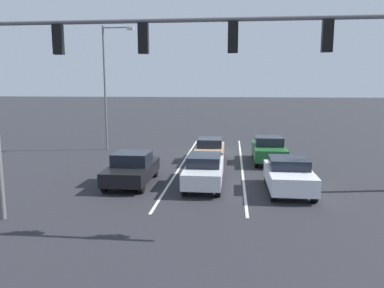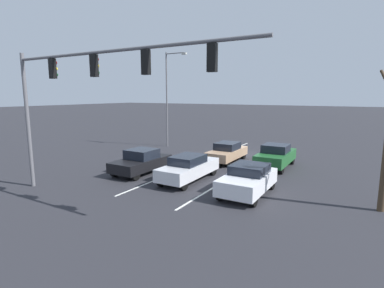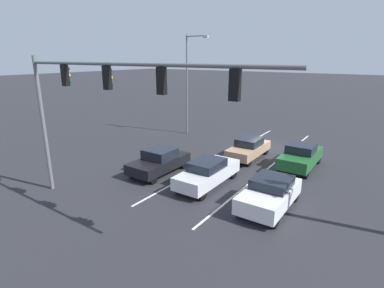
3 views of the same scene
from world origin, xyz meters
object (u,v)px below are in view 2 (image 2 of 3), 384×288
at_px(car_silver_midlane_front, 189,168).
at_px(car_darkgreen_leftlane_second, 276,156).
at_px(car_black_rightlane_front, 141,161).
at_px(car_white_leftlane_front, 248,179).
at_px(car_tan_midlane_second, 227,152).
at_px(traffic_signal_gantry, 84,82).
at_px(street_lamp_right_shoulder, 169,93).

relative_size(car_silver_midlane_front, car_darkgreen_leftlane_second, 1.07).
relative_size(car_silver_midlane_front, car_black_rightlane_front, 1.12).
xyz_separation_m(car_black_rightlane_front, car_white_leftlane_front, (-7.39, 0.54, 0.02)).
xyz_separation_m(car_tan_midlane_second, car_darkgreen_leftlane_second, (-3.64, -0.04, 0.08)).
xyz_separation_m(car_silver_midlane_front, car_darkgreen_leftlane_second, (-3.56, -5.81, 0.04)).
relative_size(car_tan_midlane_second, traffic_signal_gantry, 0.32).
height_order(car_darkgreen_leftlane_second, street_lamp_right_shoulder, street_lamp_right_shoulder).
height_order(car_tan_midlane_second, car_darkgreen_leftlane_second, car_darkgreen_leftlane_second).
distance_m(car_black_rightlane_front, street_lamp_right_shoulder, 11.04).
bearing_deg(car_black_rightlane_front, car_darkgreen_leftlane_second, -140.40).
bearing_deg(street_lamp_right_shoulder, car_darkgreen_leftlane_second, 163.33).
bearing_deg(car_darkgreen_leftlane_second, car_black_rightlane_front, 39.60).
xyz_separation_m(car_tan_midlane_second, street_lamp_right_shoulder, (7.62, -3.41, 4.40)).
xyz_separation_m(car_darkgreen_leftlane_second, traffic_signal_gantry, (5.89, 11.09, 4.74)).
xyz_separation_m(car_black_rightlane_front, traffic_signal_gantry, (-1.20, 5.22, 4.79)).
distance_m(car_black_rightlane_front, traffic_signal_gantry, 7.19).
bearing_deg(car_silver_midlane_front, car_black_rightlane_front, 0.88).
distance_m(car_white_leftlane_front, car_tan_midlane_second, 7.49).
bearing_deg(car_black_rightlane_front, car_white_leftlane_front, 175.81).
relative_size(car_silver_midlane_front, street_lamp_right_shoulder, 0.52).
distance_m(car_tan_midlane_second, car_darkgreen_leftlane_second, 3.64).
distance_m(car_silver_midlane_front, car_white_leftlane_front, 3.91).
bearing_deg(car_white_leftlane_front, car_silver_midlane_front, -8.77).
bearing_deg(traffic_signal_gantry, street_lamp_right_shoulder, -69.61).
distance_m(car_black_rightlane_front, car_darkgreen_leftlane_second, 9.20).
bearing_deg(car_darkgreen_leftlane_second, traffic_signal_gantry, 62.03).
relative_size(car_tan_midlane_second, street_lamp_right_shoulder, 0.48).
height_order(car_silver_midlane_front, car_darkgreen_leftlane_second, car_darkgreen_leftlane_second).
height_order(car_silver_midlane_front, street_lamp_right_shoulder, street_lamp_right_shoulder).
bearing_deg(car_tan_midlane_second, traffic_signal_gantry, 78.50).
xyz_separation_m(car_silver_midlane_front, traffic_signal_gantry, (2.33, 5.28, 4.77)).
bearing_deg(street_lamp_right_shoulder, car_tan_midlane_second, 155.90).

